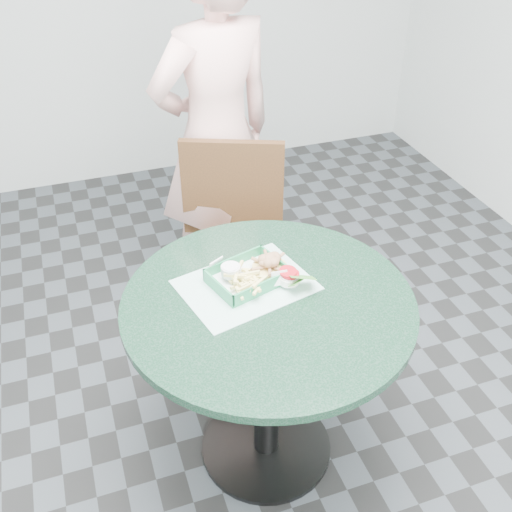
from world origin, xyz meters
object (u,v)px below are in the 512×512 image
object	(u,v)px
dining_chair	(241,233)
diner_person	(215,110)
cafe_table	(268,342)
food_basket	(248,283)
sauce_ramekin	(232,272)
crab_sandwich	(272,272)

from	to	relation	value
dining_chair	diner_person	world-z (taller)	diner_person
cafe_table	food_basket	bearing A→B (deg)	106.97
dining_chair	sauce_ramekin	distance (m)	0.69
crab_sandwich	cafe_table	bearing A→B (deg)	-116.83
cafe_table	crab_sandwich	distance (m)	0.25
crab_sandwich	sauce_ramekin	world-z (taller)	crab_sandwich
cafe_table	sauce_ramekin	distance (m)	0.27
dining_chair	food_basket	bearing A→B (deg)	-83.19
food_basket	crab_sandwich	xyz separation A→B (m)	(0.08, -0.01, 0.03)
diner_person	food_basket	bearing A→B (deg)	64.51
crab_sandwich	dining_chair	bearing A→B (deg)	81.74
diner_person	crab_sandwich	world-z (taller)	diner_person
cafe_table	diner_person	xyz separation A→B (m)	(0.13, 1.04, 0.42)
crab_sandwich	diner_person	bearing A→B (deg)	85.24
dining_chair	crab_sandwich	world-z (taller)	dining_chair
cafe_table	dining_chair	distance (m)	0.75
dining_chair	diner_person	bearing A→B (deg)	115.23
dining_chair	diner_person	distance (m)	0.55
food_basket	diner_person	bearing A→B (deg)	80.12
dining_chair	diner_person	xyz separation A→B (m)	(-0.01, 0.30, 0.46)
dining_chair	diner_person	size ratio (longest dim) A/B	0.47
food_basket	sauce_ramekin	xyz separation A→B (m)	(-0.05, 0.03, 0.04)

